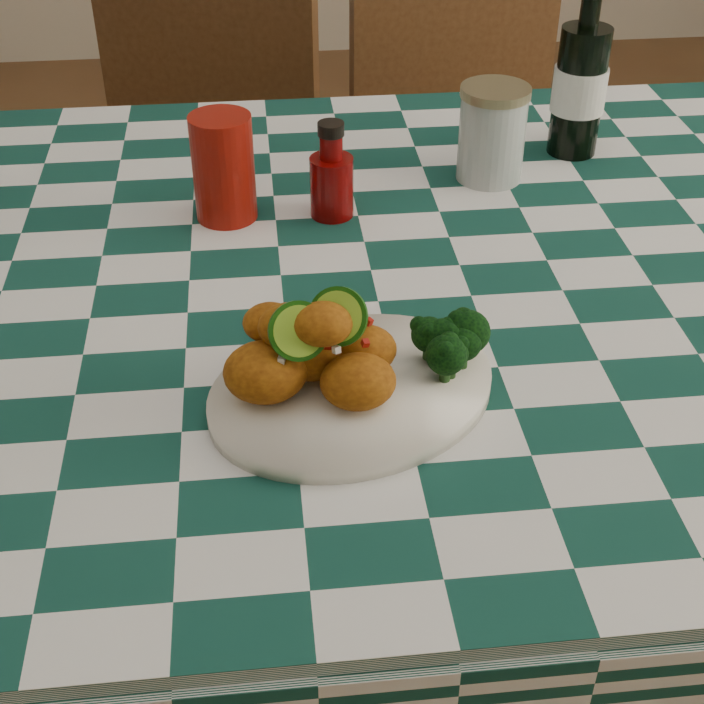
{
  "coord_description": "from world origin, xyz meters",
  "views": [
    {
      "loc": [
        -0.12,
        -0.95,
        1.37
      ],
      "look_at": [
        -0.05,
        -0.23,
        0.84
      ],
      "focal_mm": 50.0,
      "sensor_mm": 36.0,
      "label": 1
    }
  ],
  "objects_px": {
    "mason_jar": "(492,134)",
    "wooden_chair_left": "(182,211)",
    "beer_bottle": "(582,66)",
    "wooden_chair_right": "(475,209)",
    "fried_chicken_pile": "(323,346)",
    "dining_table": "(368,515)",
    "plate": "(352,391)",
    "ketchup_bottle": "(331,170)",
    "red_tumbler": "(224,168)"
  },
  "relations": [
    {
      "from": "dining_table",
      "to": "fried_chicken_pile",
      "type": "xyz_separation_m",
      "value": [
        -0.07,
        -0.23,
        0.46
      ]
    },
    {
      "from": "wooden_chair_left",
      "to": "fried_chicken_pile",
      "type": "bearing_deg",
      "value": -59.1
    },
    {
      "from": "plate",
      "to": "beer_bottle",
      "type": "height_order",
      "value": "beer_bottle"
    },
    {
      "from": "ketchup_bottle",
      "to": "wooden_chair_left",
      "type": "distance_m",
      "value": 0.76
    },
    {
      "from": "ketchup_bottle",
      "to": "beer_bottle",
      "type": "relative_size",
      "value": 0.5
    },
    {
      "from": "dining_table",
      "to": "plate",
      "type": "height_order",
      "value": "plate"
    },
    {
      "from": "mason_jar",
      "to": "wooden_chair_left",
      "type": "height_order",
      "value": "wooden_chair_left"
    },
    {
      "from": "dining_table",
      "to": "fried_chicken_pile",
      "type": "height_order",
      "value": "fried_chicken_pile"
    },
    {
      "from": "ketchup_bottle",
      "to": "mason_jar",
      "type": "relative_size",
      "value": 0.97
    },
    {
      "from": "fried_chicken_pile",
      "to": "ketchup_bottle",
      "type": "height_order",
      "value": "ketchup_bottle"
    },
    {
      "from": "plate",
      "to": "ketchup_bottle",
      "type": "height_order",
      "value": "ketchup_bottle"
    },
    {
      "from": "red_tumbler",
      "to": "wooden_chair_right",
      "type": "height_order",
      "value": "red_tumbler"
    },
    {
      "from": "mason_jar",
      "to": "dining_table",
      "type": "bearing_deg",
      "value": -130.25
    },
    {
      "from": "wooden_chair_left",
      "to": "wooden_chair_right",
      "type": "height_order",
      "value": "wooden_chair_left"
    },
    {
      "from": "red_tumbler",
      "to": "fried_chicken_pile",
      "type": "bearing_deg",
      "value": -76.71
    },
    {
      "from": "mason_jar",
      "to": "fried_chicken_pile",
      "type": "bearing_deg",
      "value": -119.93
    },
    {
      "from": "fried_chicken_pile",
      "to": "wooden_chair_right",
      "type": "relative_size",
      "value": 0.16
    },
    {
      "from": "fried_chicken_pile",
      "to": "mason_jar",
      "type": "distance_m",
      "value": 0.52
    },
    {
      "from": "fried_chicken_pile",
      "to": "beer_bottle",
      "type": "distance_m",
      "value": 0.65
    },
    {
      "from": "fried_chicken_pile",
      "to": "beer_bottle",
      "type": "bearing_deg",
      "value": 52.89
    },
    {
      "from": "plate",
      "to": "mason_jar",
      "type": "height_order",
      "value": "mason_jar"
    },
    {
      "from": "dining_table",
      "to": "mason_jar",
      "type": "distance_m",
      "value": 0.54
    },
    {
      "from": "ketchup_bottle",
      "to": "red_tumbler",
      "type": "bearing_deg",
      "value": 176.13
    },
    {
      "from": "plate",
      "to": "wooden_chair_right",
      "type": "distance_m",
      "value": 1.09
    },
    {
      "from": "red_tumbler",
      "to": "ketchup_bottle",
      "type": "distance_m",
      "value": 0.13
    },
    {
      "from": "plate",
      "to": "red_tumbler",
      "type": "relative_size",
      "value": 2.13
    },
    {
      "from": "beer_bottle",
      "to": "plate",
      "type": "bearing_deg",
      "value": -125.18
    },
    {
      "from": "beer_bottle",
      "to": "wooden_chair_right",
      "type": "height_order",
      "value": "beer_bottle"
    },
    {
      "from": "ketchup_bottle",
      "to": "mason_jar",
      "type": "bearing_deg",
      "value": 20.39
    },
    {
      "from": "red_tumbler",
      "to": "beer_bottle",
      "type": "height_order",
      "value": "beer_bottle"
    },
    {
      "from": "fried_chicken_pile",
      "to": "plate",
      "type": "bearing_deg",
      "value": 0.0
    },
    {
      "from": "ketchup_bottle",
      "to": "mason_jar",
      "type": "xyz_separation_m",
      "value": [
        0.22,
        0.08,
        0.0
      ]
    },
    {
      "from": "mason_jar",
      "to": "wooden_chair_left",
      "type": "bearing_deg",
      "value": 130.12
    },
    {
      "from": "dining_table",
      "to": "red_tumbler",
      "type": "relative_size",
      "value": 12.65
    },
    {
      "from": "wooden_chair_right",
      "to": "fried_chicken_pile",
      "type": "bearing_deg",
      "value": -118.3
    },
    {
      "from": "dining_table",
      "to": "red_tumbler",
      "type": "xyz_separation_m",
      "value": [
        -0.16,
        0.15,
        0.46
      ]
    },
    {
      "from": "red_tumbler",
      "to": "beer_bottle",
      "type": "xyz_separation_m",
      "value": [
        0.48,
        0.14,
        0.06
      ]
    },
    {
      "from": "dining_table",
      "to": "fried_chicken_pile",
      "type": "bearing_deg",
      "value": -107.67
    },
    {
      "from": "wooden_chair_left",
      "to": "wooden_chair_right",
      "type": "relative_size",
      "value": 1.05
    },
    {
      "from": "plate",
      "to": "ketchup_bottle",
      "type": "xyz_separation_m",
      "value": [
        0.01,
        0.37,
        0.05
      ]
    },
    {
      "from": "plate",
      "to": "beer_bottle",
      "type": "distance_m",
      "value": 0.64
    },
    {
      "from": "ketchup_bottle",
      "to": "wooden_chair_left",
      "type": "relative_size",
      "value": 0.13
    },
    {
      "from": "dining_table",
      "to": "plate",
      "type": "bearing_deg",
      "value": -101.43
    },
    {
      "from": "plate",
      "to": "mason_jar",
      "type": "distance_m",
      "value": 0.51
    },
    {
      "from": "mason_jar",
      "to": "wooden_chair_left",
      "type": "xyz_separation_m",
      "value": [
        -0.45,
        0.54,
        -0.37
      ]
    },
    {
      "from": "dining_table",
      "to": "wooden_chair_right",
      "type": "height_order",
      "value": "wooden_chair_right"
    },
    {
      "from": "fried_chicken_pile",
      "to": "beer_bottle",
      "type": "xyz_separation_m",
      "value": [
        0.39,
        0.51,
        0.06
      ]
    },
    {
      "from": "ketchup_bottle",
      "to": "dining_table",
      "type": "bearing_deg",
      "value": -76.88
    },
    {
      "from": "fried_chicken_pile",
      "to": "dining_table",
      "type": "bearing_deg",
      "value": 72.33
    },
    {
      "from": "fried_chicken_pile",
      "to": "wooden_chair_right",
      "type": "height_order",
      "value": "wooden_chair_right"
    }
  ]
}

